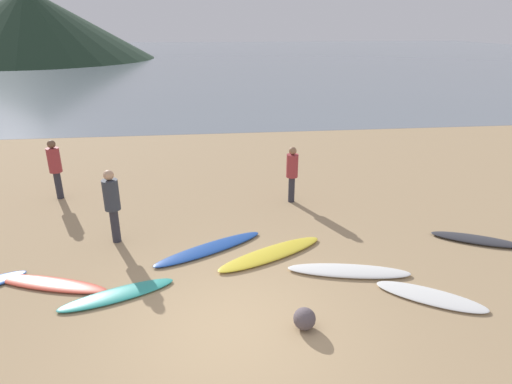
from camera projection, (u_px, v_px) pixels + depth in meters
ground_plane at (215, 158)px, 16.41m from camera, size 120.00×120.00×0.20m
ocean_water at (205, 55)px, 65.74m from camera, size 140.00×100.00×0.01m
headland_hill at (30, 24)px, 56.95m from camera, size 31.35×31.35×8.99m
surfboard_1 at (49, 284)px, 8.27m from camera, size 2.45×1.20×0.08m
surfboard_2 at (118, 295)px, 7.94m from camera, size 2.13×1.21×0.08m
surfboard_3 at (209, 248)px, 9.54m from camera, size 2.57×1.73×0.09m
surfboard_4 at (271, 254)px, 9.32m from camera, size 2.60×1.70×0.10m
surfboard_5 at (349, 271)px, 8.67m from camera, size 2.51×1.03×0.09m
surfboard_6 at (430, 296)px, 7.89m from camera, size 1.94×1.55×0.07m
surfboard_7 at (476, 239)px, 9.92m from camera, size 1.95×1.31×0.10m
person_0 at (55, 165)px, 12.03m from camera, size 0.34×0.34×1.71m
person_2 at (112, 200)px, 9.58m from camera, size 0.35×0.35×1.73m
person_3 at (292, 170)px, 11.82m from camera, size 0.32×0.32×1.59m
beach_rock_far at (304, 319)px, 7.06m from camera, size 0.37×0.37×0.37m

